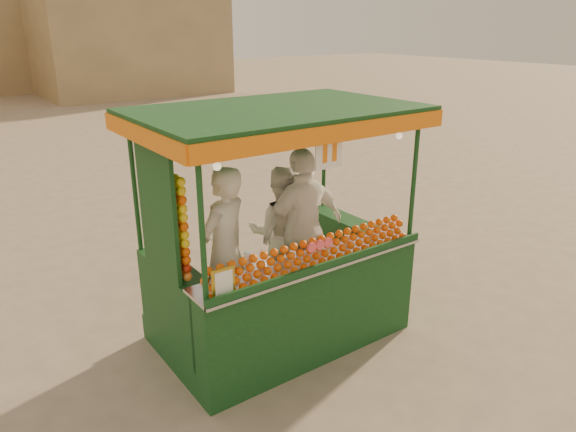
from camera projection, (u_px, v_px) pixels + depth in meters
ground at (291, 339)px, 6.37m from camera, size 90.00×90.00×0.00m
building_right at (129, 44)px, 27.66m from camera, size 9.00×6.00×5.00m
juice_cart at (279, 272)px, 6.06m from camera, size 3.01×1.95×2.74m
vendor_left at (225, 250)px, 5.76m from camera, size 0.80×0.68×1.86m
vendor_middle at (281, 232)px, 6.54m from camera, size 1.02×0.98×1.66m
vendor_right at (304, 228)px, 6.32m from camera, size 1.13×0.48×1.92m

